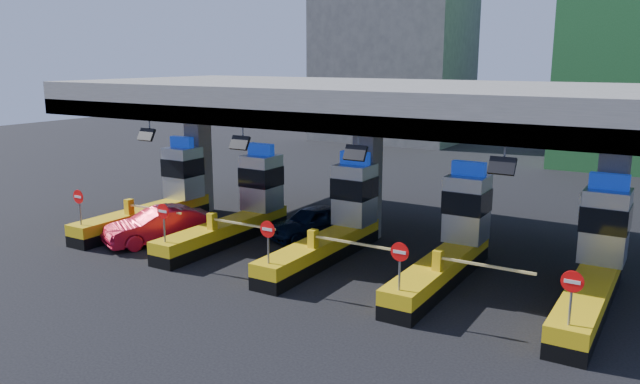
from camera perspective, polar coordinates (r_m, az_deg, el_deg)
The scene contains 10 objects.
ground at distance 26.14m, azimuth 1.26°, elevation -5.84°, with size 120.00×120.00×0.00m, color black.
toll_canopy at distance 27.45m, azimuth 4.35°, elevation 8.07°, with size 28.00×12.09×7.00m.
toll_lane_far_left at distance 31.97m, azimuth -14.19°, elevation -0.27°, with size 4.43×8.00×4.16m.
toll_lane_left at distance 28.70m, azimuth -7.13°, elevation -1.39°, with size 4.43×8.00×4.16m.
toll_lane_center at distance 25.97m, azimuth 1.59°, elevation -2.74°, with size 4.43×8.00×4.16m.
toll_lane_right at distance 24.00m, azimuth 12.05°, elevation -4.28°, with size 4.43×8.00×4.16m.
toll_lane_far_right at distance 22.96m, azimuth 23.95°, elevation -5.84°, with size 4.43×8.00×4.16m.
bg_building_concrete at distance 63.32m, azimuth 6.74°, elevation 12.93°, with size 14.00×10.00×18.00m, color #4C4C49.
van at distance 28.53m, azimuth -0.70°, elevation -2.75°, with size 1.73×4.29×1.46m, color black.
red_car at distance 28.65m, azimuth -14.50°, elevation -2.99°, with size 1.65×4.74×1.56m, color #B40D25.
Camera 1 is at (12.38, -21.55, 8.08)m, focal length 35.00 mm.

